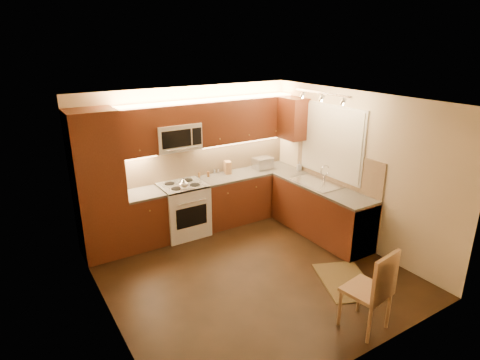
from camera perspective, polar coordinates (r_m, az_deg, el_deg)
floor at (r=6.04m, az=1.60°, el=-13.02°), size 4.00×4.00×0.01m
ceiling at (r=5.15m, az=1.87°, el=11.17°), size 4.00×4.00×0.01m
wall_back at (r=7.13m, az=-7.23°, el=3.06°), size 4.00×0.01×2.50m
wall_front at (r=4.13m, az=17.59°, el=-10.36°), size 4.00×0.01×2.50m
wall_left at (r=4.75m, az=-18.91°, el=-6.43°), size 0.01×4.00×2.50m
wall_right at (r=6.73m, az=16.04°, el=1.45°), size 0.01×4.00×2.50m
pantry at (r=6.40m, az=-19.49°, el=-0.79°), size 0.70×0.60×2.30m
base_cab_back_left at (r=6.82m, az=-13.43°, el=-5.48°), size 0.62×0.60×0.86m
counter_back_left at (r=6.65m, az=-13.73°, el=-1.95°), size 0.62×0.60×0.04m
base_cab_back_right at (r=7.63m, az=1.08°, el=-2.21°), size 1.92×0.60×0.86m
counter_back_right at (r=7.47m, az=1.10°, el=1.00°), size 1.92×0.60×0.04m
base_cab_right at (r=7.07m, az=11.40°, el=-4.41°), size 0.60×2.00×0.86m
counter_right at (r=6.90m, az=11.64°, el=-0.99°), size 0.60×2.00×0.04m
dishwasher at (r=6.63m, az=15.53°, el=-6.41°), size 0.58×0.60×0.84m
backsplash_back at (r=7.29m, az=-4.69°, el=3.08°), size 3.30×0.02×0.60m
backsplash_right at (r=7.00m, az=13.55°, el=1.92°), size 0.02×2.00×0.60m
upper_cab_back_left at (r=6.48m, az=-14.78°, el=6.62°), size 0.62×0.35×0.75m
upper_cab_back_right at (r=7.33m, az=0.62°, el=8.67°), size 1.92×0.35×0.75m
upper_cab_bridge at (r=6.67m, az=-9.25°, el=9.28°), size 0.76×0.35×0.31m
upper_cab_right_corner at (r=7.44m, az=7.56°, el=8.67°), size 0.35×0.50×0.75m
stove at (r=7.01m, az=-8.05°, el=-4.16°), size 0.76×0.65×0.92m
microwave at (r=6.73m, az=-9.03°, el=6.12°), size 0.76×0.38×0.44m
window_frame at (r=6.99m, az=12.91°, el=5.36°), size 0.03×1.44×1.24m
window_blinds at (r=6.98m, az=12.79°, el=5.34°), size 0.02×1.36×1.16m
sink at (r=6.98m, az=10.86°, el=0.11°), size 0.52×0.86×0.15m
faucet at (r=7.07m, az=11.97°, el=0.93°), size 0.20×0.04×0.30m
track_light_bar at (r=6.43m, az=11.61°, el=12.07°), size 0.04×1.20×0.03m
kettle at (r=6.59m, az=-8.05°, el=-0.52°), size 0.20×0.20×0.19m
toaster_oven at (r=7.66m, az=3.24°, el=2.43°), size 0.36×0.28×0.21m
knife_block at (r=7.36m, az=-1.77°, el=1.82°), size 0.14×0.19×0.23m
spice_jar_a at (r=7.41m, az=-3.13°, el=1.31°), size 0.05×0.05×0.08m
spice_jar_b at (r=7.22m, az=-4.53°, el=0.83°), size 0.06×0.06×0.09m
spice_jar_c at (r=7.37m, az=-3.67°, el=1.22°), size 0.05×0.05×0.09m
spice_jar_d at (r=7.21m, az=-5.83°, el=0.72°), size 0.04×0.04×0.09m
soap_bottle at (r=7.62m, az=8.43°, el=1.98°), size 0.10×0.10×0.17m
rug at (r=6.03m, az=14.76°, el=-13.72°), size 0.99×1.16×0.01m
dining_chair at (r=5.00m, az=17.55°, el=-14.51°), size 0.52×0.52×1.04m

